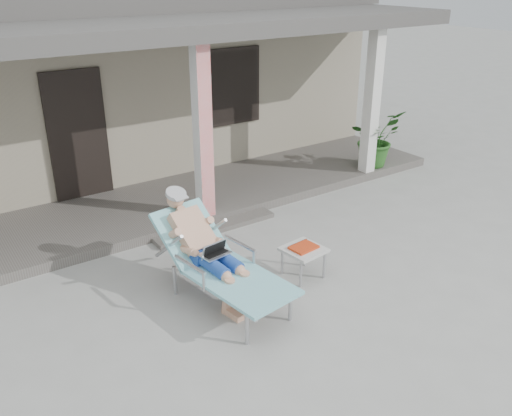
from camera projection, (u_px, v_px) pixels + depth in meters
ground at (290, 282)px, 6.94m from camera, size 60.00×60.00×0.00m
house at (98, 75)px, 11.15m from camera, size 10.40×5.40×3.30m
porch_deck at (181, 201)px, 9.17m from camera, size 10.00×2.00×0.15m
porch_overhang at (173, 34)px, 8.02m from camera, size 10.00×2.30×2.85m
porch_step at (216, 227)px, 8.32m from camera, size 2.00×0.30×0.07m
lounger at (212, 237)px, 6.33m from camera, size 1.01×2.06×1.30m
side_table at (303, 251)px, 6.94m from camera, size 0.54×0.54×0.43m
potted_palm at (375, 138)px, 10.40m from camera, size 1.04×0.92×1.08m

